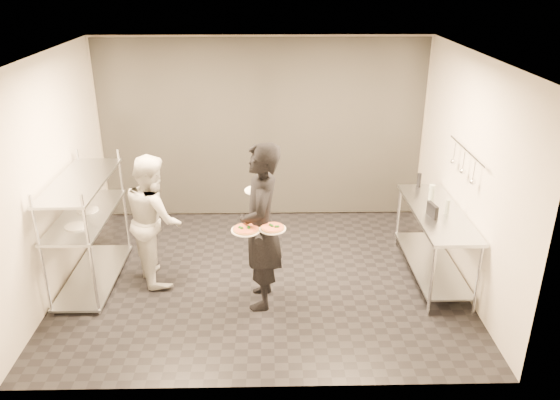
{
  "coord_description": "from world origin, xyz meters",
  "views": [
    {
      "loc": [
        0.1,
        -6.09,
        3.7
      ],
      "look_at": [
        0.23,
        -0.03,
        1.1
      ],
      "focal_mm": 35.0,
      "sensor_mm": 36.0,
      "label": 1
    }
  ],
  "objects_px": {
    "chef": "(154,219)",
    "bottle_clear": "(447,207)",
    "pass_rack": "(87,225)",
    "bottle_green": "(431,195)",
    "pizza_plate_near": "(246,229)",
    "pos_monitor": "(432,210)",
    "salad_plate": "(258,189)",
    "waiter": "(261,227)",
    "prep_counter": "(435,232)",
    "bottle_dark": "(419,180)",
    "pizza_plate_far": "(273,228)"
  },
  "relations": [
    {
      "from": "pizza_plate_far",
      "to": "bottle_clear",
      "type": "xyz_separation_m",
      "value": [
        2.13,
        0.66,
        -0.06
      ]
    },
    {
      "from": "pizza_plate_near",
      "to": "pos_monitor",
      "type": "height_order",
      "value": "pizza_plate_near"
    },
    {
      "from": "waiter",
      "to": "bottle_clear",
      "type": "height_order",
      "value": "waiter"
    },
    {
      "from": "waiter",
      "to": "chef",
      "type": "bearing_deg",
      "value": -112.88
    },
    {
      "from": "bottle_green",
      "to": "bottle_clear",
      "type": "relative_size",
      "value": 1.48
    },
    {
      "from": "pass_rack",
      "to": "bottle_clear",
      "type": "height_order",
      "value": "pass_rack"
    },
    {
      "from": "bottle_clear",
      "to": "salad_plate",
      "type": "bearing_deg",
      "value": -174.74
    },
    {
      "from": "prep_counter",
      "to": "bottle_green",
      "type": "distance_m",
      "value": 0.47
    },
    {
      "from": "pos_monitor",
      "to": "chef",
      "type": "bearing_deg",
      "value": 166.4
    },
    {
      "from": "pizza_plate_near",
      "to": "pizza_plate_far",
      "type": "distance_m",
      "value": 0.29
    },
    {
      "from": "pizza_plate_near",
      "to": "bottle_clear",
      "type": "height_order",
      "value": "bottle_clear"
    },
    {
      "from": "pass_rack",
      "to": "bottle_dark",
      "type": "relative_size",
      "value": 8.24
    },
    {
      "from": "pass_rack",
      "to": "salad_plate",
      "type": "xyz_separation_m",
      "value": [
        2.12,
        -0.29,
        0.58
      ]
    },
    {
      "from": "pass_rack",
      "to": "waiter",
      "type": "bearing_deg",
      "value": -14.21
    },
    {
      "from": "salad_plate",
      "to": "bottle_clear",
      "type": "relative_size",
      "value": 1.7
    },
    {
      "from": "waiter",
      "to": "salad_plate",
      "type": "relative_size",
      "value": 6.31
    },
    {
      "from": "prep_counter",
      "to": "pos_monitor",
      "type": "relative_size",
      "value": 7.92
    },
    {
      "from": "chef",
      "to": "pizza_plate_far",
      "type": "xyz_separation_m",
      "value": [
        1.47,
        -0.78,
        0.24
      ]
    },
    {
      "from": "bottle_clear",
      "to": "pass_rack",
      "type": "bearing_deg",
      "value": 179.02
    },
    {
      "from": "waiter",
      "to": "pizza_plate_near",
      "type": "xyz_separation_m",
      "value": [
        -0.16,
        -0.19,
        0.07
      ]
    },
    {
      "from": "pass_rack",
      "to": "pos_monitor",
      "type": "xyz_separation_m",
      "value": [
        4.21,
        -0.15,
        0.23
      ]
    },
    {
      "from": "waiter",
      "to": "salad_plate",
      "type": "height_order",
      "value": "waiter"
    },
    {
      "from": "salad_plate",
      "to": "pos_monitor",
      "type": "distance_m",
      "value": 2.12
    },
    {
      "from": "prep_counter",
      "to": "pizza_plate_far",
      "type": "height_order",
      "value": "pizza_plate_far"
    },
    {
      "from": "pass_rack",
      "to": "pizza_plate_near",
      "type": "relative_size",
      "value": 4.83
    },
    {
      "from": "pizza_plate_near",
      "to": "salad_plate",
      "type": "xyz_separation_m",
      "value": [
        0.13,
        0.45,
        0.29
      ]
    },
    {
      "from": "prep_counter",
      "to": "pizza_plate_near",
      "type": "distance_m",
      "value": 2.49
    },
    {
      "from": "pizza_plate_near",
      "to": "chef",
      "type": "bearing_deg",
      "value": 146.36
    },
    {
      "from": "pizza_plate_near",
      "to": "bottle_green",
      "type": "relative_size",
      "value": 1.22
    },
    {
      "from": "pizza_plate_near",
      "to": "pos_monitor",
      "type": "xyz_separation_m",
      "value": [
        2.22,
        0.58,
        -0.05
      ]
    },
    {
      "from": "bottle_clear",
      "to": "prep_counter",
      "type": "bearing_deg",
      "value": 137.33
    },
    {
      "from": "bottle_green",
      "to": "salad_plate",
      "type": "bearing_deg",
      "value": -167.69
    },
    {
      "from": "salad_plate",
      "to": "pos_monitor",
      "type": "bearing_deg",
      "value": 3.65
    },
    {
      "from": "pizza_plate_near",
      "to": "bottle_clear",
      "type": "bearing_deg",
      "value": 15.16
    },
    {
      "from": "pass_rack",
      "to": "bottle_green",
      "type": "xyz_separation_m",
      "value": [
        4.29,
        0.19,
        0.29
      ]
    },
    {
      "from": "waiter",
      "to": "bottle_clear",
      "type": "xyz_separation_m",
      "value": [
        2.26,
        0.47,
        0.02
      ]
    },
    {
      "from": "prep_counter",
      "to": "pos_monitor",
      "type": "height_order",
      "value": "pos_monitor"
    },
    {
      "from": "bottle_clear",
      "to": "bottle_dark",
      "type": "bearing_deg",
      "value": 97.9
    },
    {
      "from": "salad_plate",
      "to": "bottle_green",
      "type": "bearing_deg",
      "value": 12.31
    },
    {
      "from": "chef",
      "to": "bottle_clear",
      "type": "relative_size",
      "value": 8.96
    },
    {
      "from": "waiter",
      "to": "pizza_plate_far",
      "type": "xyz_separation_m",
      "value": [
        0.13,
        -0.19,
        0.08
      ]
    },
    {
      "from": "pizza_plate_near",
      "to": "pos_monitor",
      "type": "distance_m",
      "value": 2.29
    },
    {
      "from": "chef",
      "to": "bottle_dark",
      "type": "xyz_separation_m",
      "value": [
        3.48,
        0.75,
        0.19
      ]
    },
    {
      "from": "waiter",
      "to": "pizza_plate_far",
      "type": "height_order",
      "value": "waiter"
    },
    {
      "from": "waiter",
      "to": "bottle_clear",
      "type": "distance_m",
      "value": 2.31
    },
    {
      "from": "pizza_plate_far",
      "to": "bottle_green",
      "type": "distance_m",
      "value": 2.21
    },
    {
      "from": "pizza_plate_near",
      "to": "bottle_green",
      "type": "height_order",
      "value": "bottle_green"
    },
    {
      "from": "bottle_green",
      "to": "chef",
      "type": "bearing_deg",
      "value": -177.76
    },
    {
      "from": "pizza_plate_near",
      "to": "bottle_green",
      "type": "xyz_separation_m",
      "value": [
        2.3,
        0.92,
        0.0
      ]
    },
    {
      "from": "waiter",
      "to": "bottle_dark",
      "type": "bearing_deg",
      "value": 123.33
    }
  ]
}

